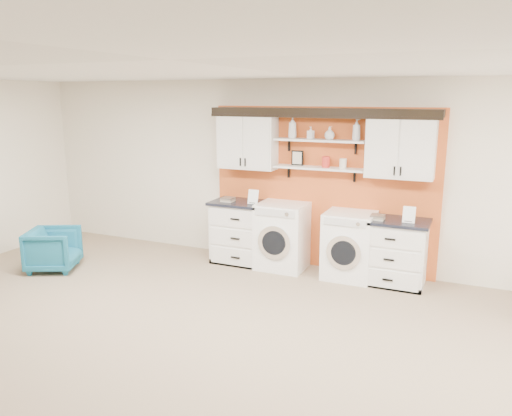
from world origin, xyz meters
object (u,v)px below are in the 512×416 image
at_px(base_cabinet_right, 393,252).
at_px(dryer, 349,245).
at_px(washer, 282,236).
at_px(base_cabinet_left, 244,232).
at_px(armchair, 54,249).

distance_m(base_cabinet_right, dryer, 0.60).
relative_size(base_cabinet_right, washer, 0.94).
xyz_separation_m(base_cabinet_left, armchair, (-2.46, -1.46, -0.17)).
bearing_deg(dryer, base_cabinet_right, 0.32).
xyz_separation_m(washer, armchair, (-3.10, -1.46, -0.18)).
height_order(dryer, armchair, dryer).
bearing_deg(base_cabinet_right, base_cabinet_left, -180.00).
bearing_deg(base_cabinet_right, dryer, -179.68).
bearing_deg(dryer, armchair, -160.51).
bearing_deg(base_cabinet_left, base_cabinet_right, 0.00).
relative_size(base_cabinet_left, washer, 0.99).
bearing_deg(washer, armchair, -154.80).
relative_size(base_cabinet_left, dryer, 1.04).
height_order(washer, armchair, washer).
relative_size(dryer, armchair, 1.38).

